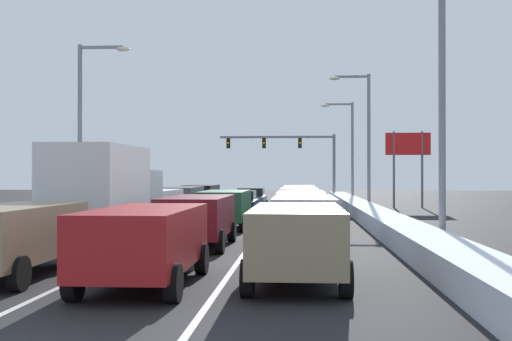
{
  "coord_description": "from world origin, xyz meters",
  "views": [
    {
      "loc": [
        3.39,
        -6.98,
        2.39
      ],
      "look_at": [
        0.4,
        35.84,
        2.67
      ],
      "focal_mm": 44.23,
      "sensor_mm": 36.0,
      "label": 1
    }
  ],
  "objects_px": {
    "suv_charcoal_right_lane_fourth": "(299,201)",
    "street_lamp_left_mid": "(87,117)",
    "suv_white_left_lane_third": "(153,204)",
    "suv_black_left_lane_fifth": "(201,194)",
    "roadside_sign_right": "(408,152)",
    "street_lamp_right_near": "(431,86)",
    "box_truck_left_lane_second": "(106,189)",
    "sedan_gray_center_lane_fifth": "(251,199)",
    "street_lamp_right_far": "(348,143)",
    "suv_silver_right_lane_second": "(304,217)",
    "traffic_light_gantry": "(293,150)",
    "suv_charcoal_left_lane_fourth": "(181,198)",
    "suv_tan_right_lane_nearest": "(297,237)",
    "suv_white_right_lane_third": "(301,207)",
    "suv_maroon_center_lane_second": "(198,216)",
    "street_lamp_right_mid": "(364,130)",
    "suv_green_center_lane_third": "(225,206)",
    "suv_black_right_lane_fifth": "(299,196)",
    "suv_red_center_lane_nearest": "(145,239)",
    "suv_tan_left_lane_nearest": "(11,234)",
    "sedan_navy_center_lane_fourth": "(240,204)"
  },
  "relations": [
    {
      "from": "suv_silver_right_lane_second",
      "to": "suv_charcoal_left_lane_fourth",
      "type": "bearing_deg",
      "value": 114.09
    },
    {
      "from": "suv_white_right_lane_third",
      "to": "box_truck_left_lane_second",
      "type": "relative_size",
      "value": 0.68
    },
    {
      "from": "suv_tan_right_lane_nearest",
      "to": "roadside_sign_right",
      "type": "height_order",
      "value": "roadside_sign_right"
    },
    {
      "from": "suv_white_left_lane_third",
      "to": "suv_black_left_lane_fifth",
      "type": "xyz_separation_m",
      "value": [
        0.07,
        14.08,
        0.0
      ]
    },
    {
      "from": "suv_silver_right_lane_second",
      "to": "street_lamp_right_far",
      "type": "distance_m",
      "value": 31.53
    },
    {
      "from": "street_lamp_right_mid",
      "to": "street_lamp_left_mid",
      "type": "xyz_separation_m",
      "value": [
        -14.76,
        -10.39,
        -0.0
      ]
    },
    {
      "from": "box_truck_left_lane_second",
      "to": "suv_white_left_lane_third",
      "type": "xyz_separation_m",
      "value": [
        -0.14,
        7.72,
        -0.88
      ]
    },
    {
      "from": "suv_tan_left_lane_nearest",
      "to": "street_lamp_left_mid",
      "type": "relative_size",
      "value": 0.55
    },
    {
      "from": "suv_tan_right_lane_nearest",
      "to": "suv_white_left_lane_third",
      "type": "relative_size",
      "value": 1.0
    },
    {
      "from": "sedan_gray_center_lane_fifth",
      "to": "street_lamp_left_mid",
      "type": "distance_m",
      "value": 13.64
    },
    {
      "from": "suv_black_right_lane_fifth",
      "to": "street_lamp_right_mid",
      "type": "xyz_separation_m",
      "value": [
        4.18,
        0.76,
        4.26
      ]
    },
    {
      "from": "suv_tan_left_lane_nearest",
      "to": "street_lamp_right_near",
      "type": "distance_m",
      "value": 13.02
    },
    {
      "from": "suv_tan_right_lane_nearest",
      "to": "suv_green_center_lane_third",
      "type": "relative_size",
      "value": 1.0
    },
    {
      "from": "street_lamp_right_mid",
      "to": "street_lamp_right_far",
      "type": "xyz_separation_m",
      "value": [
        -0.2,
        10.52,
        -0.32
      ]
    },
    {
      "from": "suv_silver_right_lane_second",
      "to": "street_lamp_right_far",
      "type": "xyz_separation_m",
      "value": [
        3.79,
        31.05,
        3.94
      ]
    },
    {
      "from": "street_lamp_left_mid",
      "to": "roadside_sign_right",
      "type": "height_order",
      "value": "street_lamp_left_mid"
    },
    {
      "from": "suv_black_left_lane_fifth",
      "to": "roadside_sign_right",
      "type": "height_order",
      "value": "roadside_sign_right"
    },
    {
      "from": "suv_silver_right_lane_second",
      "to": "suv_maroon_center_lane_second",
      "type": "bearing_deg",
      "value": -178.73
    },
    {
      "from": "suv_charcoal_right_lane_fourth",
      "to": "suv_black_right_lane_fifth",
      "type": "distance_m",
      "value": 7.02
    },
    {
      "from": "suv_red_center_lane_nearest",
      "to": "suv_black_left_lane_fifth",
      "type": "bearing_deg",
      "value": 96.67
    },
    {
      "from": "sedan_navy_center_lane_fourth",
      "to": "traffic_light_gantry",
      "type": "distance_m",
      "value": 25.43
    },
    {
      "from": "suv_white_right_lane_third",
      "to": "street_lamp_right_far",
      "type": "bearing_deg",
      "value": 81.16
    },
    {
      "from": "suv_maroon_center_lane_second",
      "to": "sedan_gray_center_lane_fifth",
      "type": "height_order",
      "value": "suv_maroon_center_lane_second"
    },
    {
      "from": "suv_charcoal_right_lane_fourth",
      "to": "street_lamp_right_far",
      "type": "relative_size",
      "value": 0.59
    },
    {
      "from": "street_lamp_right_mid",
      "to": "suv_white_left_lane_third",
      "type": "bearing_deg",
      "value": -132.87
    },
    {
      "from": "sedan_gray_center_lane_fifth",
      "to": "traffic_light_gantry",
      "type": "distance_m",
      "value": 18.89
    },
    {
      "from": "suv_green_center_lane_third",
      "to": "street_lamp_right_near",
      "type": "xyz_separation_m",
      "value": [
        7.44,
        -7.59,
        4.18
      ]
    },
    {
      "from": "suv_black_right_lane_fifth",
      "to": "street_lamp_right_near",
      "type": "bearing_deg",
      "value": -78.37
    },
    {
      "from": "suv_maroon_center_lane_second",
      "to": "street_lamp_right_near",
      "type": "xyz_separation_m",
      "value": [
        7.48,
        -0.43,
        4.18
      ]
    },
    {
      "from": "suv_black_left_lane_fifth",
      "to": "suv_white_left_lane_third",
      "type": "bearing_deg",
      "value": -90.29
    },
    {
      "from": "suv_charcoal_left_lane_fourth",
      "to": "street_lamp_right_far",
      "type": "xyz_separation_m",
      "value": [
        10.83,
        15.3,
        3.94
      ]
    },
    {
      "from": "suv_white_right_lane_third",
      "to": "traffic_light_gantry",
      "type": "height_order",
      "value": "traffic_light_gantry"
    },
    {
      "from": "street_lamp_right_far",
      "to": "roadside_sign_right",
      "type": "height_order",
      "value": "street_lamp_right_far"
    },
    {
      "from": "suv_charcoal_left_lane_fourth",
      "to": "suv_silver_right_lane_second",
      "type": "bearing_deg",
      "value": -65.91
    },
    {
      "from": "box_truck_left_lane_second",
      "to": "suv_green_center_lane_third",
      "type": "bearing_deg",
      "value": 60.8
    },
    {
      "from": "suv_black_right_lane_fifth",
      "to": "street_lamp_left_mid",
      "type": "relative_size",
      "value": 0.55
    },
    {
      "from": "suv_charcoal_left_lane_fourth",
      "to": "street_lamp_left_mid",
      "type": "relative_size",
      "value": 0.55
    },
    {
      "from": "sedan_gray_center_lane_fifth",
      "to": "street_lamp_right_far",
      "type": "height_order",
      "value": "street_lamp_right_far"
    },
    {
      "from": "suv_red_center_lane_nearest",
      "to": "suv_tan_left_lane_nearest",
      "type": "relative_size",
      "value": 1.0
    },
    {
      "from": "traffic_light_gantry",
      "to": "sedan_gray_center_lane_fifth",
      "type": "bearing_deg",
      "value": -97.99
    },
    {
      "from": "street_lamp_right_near",
      "to": "box_truck_left_lane_second",
      "type": "bearing_deg",
      "value": 172.42
    },
    {
      "from": "street_lamp_left_mid",
      "to": "traffic_light_gantry",
      "type": "bearing_deg",
      "value": 70.8
    },
    {
      "from": "suv_white_right_lane_third",
      "to": "sedan_gray_center_lane_fifth",
      "type": "relative_size",
      "value": 1.09
    },
    {
      "from": "suv_silver_right_lane_second",
      "to": "street_lamp_right_mid",
      "type": "relative_size",
      "value": 0.55
    },
    {
      "from": "suv_tan_left_lane_nearest",
      "to": "traffic_light_gantry",
      "type": "distance_m",
      "value": 45.93
    },
    {
      "from": "suv_charcoal_right_lane_fourth",
      "to": "street_lamp_left_mid",
      "type": "bearing_deg",
      "value": -166.2
    },
    {
      "from": "suv_black_right_lane_fifth",
      "to": "suv_white_left_lane_third",
      "type": "xyz_separation_m",
      "value": [
        -6.84,
        -11.11,
        0.0
      ]
    },
    {
      "from": "suv_red_center_lane_nearest",
      "to": "street_lamp_left_mid",
      "type": "xyz_separation_m",
      "value": [
        -7.33,
        17.49,
        4.26
      ]
    },
    {
      "from": "suv_white_left_lane_third",
      "to": "suv_black_left_lane_fifth",
      "type": "height_order",
      "value": "same"
    },
    {
      "from": "roadside_sign_right",
      "to": "traffic_light_gantry",
      "type": "bearing_deg",
      "value": 121.27
    }
  ]
}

